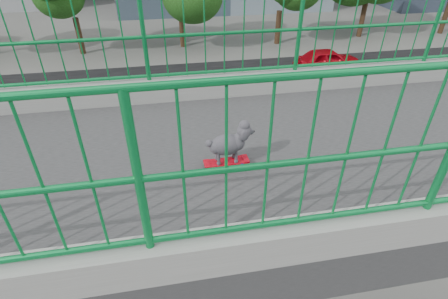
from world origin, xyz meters
TOP-DOWN VIEW (x-y plane):
  - road at (-13.00, 0.00)m, footprint 18.00×90.00m
  - footbridge at (0.00, 0.00)m, footprint 3.00×24.00m
  - skateboard at (0.24, 2.72)m, footprint 0.15×0.45m
  - poodle at (0.24, 2.75)m, footprint 0.21×0.48m
  - car_0 at (-6.00, 0.94)m, footprint 1.65×4.11m
  - car_1 at (-9.20, -3.57)m, footprint 1.62×4.64m
  - car_2 at (-12.40, 7.87)m, footprint 2.26×4.89m
  - car_4 at (-18.80, 13.49)m, footprint 1.85×4.60m
  - car_5 at (-6.00, 8.15)m, footprint 1.48×4.23m

SIDE VIEW (x-z plane):
  - road at x=-13.00m, z-range 0.00..0.02m
  - car_2 at x=-12.40m, z-range 0.00..1.36m
  - car_5 at x=-6.00m, z-range 0.00..1.39m
  - car_0 at x=-6.00m, z-range 0.00..1.40m
  - car_1 at x=-9.20m, z-range 0.00..1.53m
  - car_4 at x=-18.80m, z-range 0.00..1.57m
  - footbridge at x=0.00m, z-range 1.72..8.72m
  - skateboard at x=0.24m, z-range 7.01..7.07m
  - poodle at x=0.24m, z-range 7.07..7.47m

